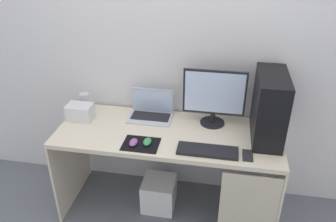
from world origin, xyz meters
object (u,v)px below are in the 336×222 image
Objects in this scene: projector at (80,112)px; cell_phone at (248,156)px; pc_tower at (269,107)px; mouse_left at (147,142)px; mouse_right at (133,142)px; monitor at (214,97)px; subwoofer at (159,194)px; keyboard at (208,151)px; laptop at (151,112)px; speaker at (85,102)px.

projector is 1.54× the size of cell_phone.
pc_tower reaches higher than projector.
mouse_left is 0.10m from mouse_right.
subwoofer is at bearing -155.40° from monitor.
mouse_right is at bearing -165.26° from mouse_left.
keyboard is 0.53m from mouse_right.
pc_tower is 5.10× the size of mouse_left.
mouse_left is (-0.44, -0.37, -0.21)m from monitor.
keyboard is 3.23× the size of cell_phone.
cell_phone is at bearing -11.81° from projector.
laptop reaches higher than keyboard.
keyboard is (0.49, -0.41, -0.04)m from laptop.
mouse_right reaches higher than subwoofer.
subwoofer is (0.04, 0.19, -0.65)m from mouse_left.
keyboard is at bearing 0.54° from mouse_right.
laptop is at bearing 151.72° from cell_phone.
cell_phone is (1.33, -0.43, -0.07)m from speaker.
cell_phone is (0.80, 0.01, -0.02)m from mouse_right.
cell_phone is at bearing -18.05° from speaker.
pc_tower is at bearing -15.53° from monitor.
keyboard is at bearing -145.37° from pc_tower.
cell_phone is 0.94m from subwoofer.
pc_tower reaches higher than subwoofer.
keyboard is 1.56× the size of subwoofer.
mouse_right is at bearing -163.03° from pc_tower.
speaker is at bearing 146.60° from mouse_left.
mouse_left is at bearing -81.16° from laptop.
keyboard is at bearing -14.87° from projector.
monitor is 0.61m from mouse_left.
projector reaches higher than mouse_right.
monitor reaches higher than projector.
pc_tower is at bearing 17.22° from mouse_left.
pc_tower is 0.41m from monitor.
monitor is 0.53m from laptop.
speaker is 0.74× the size of projector.
laptop is 3.64× the size of mouse_right.
mouse_right is at bearing -179.50° from cell_phone.
laptop is (-0.50, 0.02, -0.19)m from monitor.
monitor is at bearing 88.94° from keyboard.
keyboard is at bearing -179.59° from cell_phone.
mouse_left is (0.61, -0.26, -0.04)m from projector.
pc_tower is at bearing -8.54° from laptop.
monitor is at bearing -2.79° from laptop.
speaker is (-1.47, 0.16, -0.17)m from pc_tower.
monitor is at bearing 124.39° from cell_phone.
mouse_left reaches higher than cell_phone.
laptop reaches higher than speaker.
monitor is 3.64× the size of cell_phone.
cell_phone is (0.26, -0.39, -0.23)m from monitor.
speaker is 0.35× the size of keyboard.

